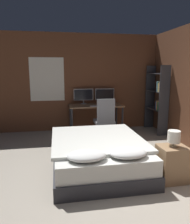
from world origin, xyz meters
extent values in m
plane|color=#9E9384|center=(0.00, 0.00, 0.00)|extent=(20.00, 20.00, 0.00)
cube|color=brown|center=(0.00, 3.78, 1.35)|extent=(12.00, 0.06, 2.70)
cube|color=silver|center=(-1.38, 3.74, 1.45)|extent=(0.92, 0.01, 1.18)
cube|color=black|center=(-1.38, 3.75, 1.45)|extent=(0.84, 0.01, 1.10)
cube|color=#2D2D33|center=(-0.46, 1.17, 0.11)|extent=(1.54, 1.99, 0.22)
cube|color=silver|center=(-0.46, 1.17, 0.34)|extent=(1.48, 1.93, 0.25)
cube|color=silver|center=(-0.46, 1.29, 0.49)|extent=(1.58, 1.67, 0.05)
ellipsoid|color=white|center=(-0.76, 0.43, 0.53)|extent=(0.55, 0.38, 0.13)
ellipsoid|color=white|center=(-0.15, 0.43, 0.53)|extent=(0.55, 0.38, 0.13)
cube|color=#997551|center=(0.59, 0.50, 0.28)|extent=(0.42, 0.37, 0.56)
cylinder|color=gray|center=(0.59, 0.50, 0.57)|extent=(0.12, 0.12, 0.01)
cylinder|color=gray|center=(0.59, 0.50, 0.60)|extent=(0.02, 0.02, 0.05)
cylinder|color=silver|center=(0.59, 0.50, 0.72)|extent=(0.19, 0.19, 0.18)
cube|color=#846042|center=(-0.10, 3.36, 0.76)|extent=(1.45, 0.69, 0.03)
cylinder|color=#2D2D33|center=(-0.77, 3.07, 0.37)|extent=(0.05, 0.05, 0.74)
cylinder|color=#2D2D33|center=(0.58, 3.07, 0.37)|extent=(0.05, 0.05, 0.74)
cylinder|color=#2D2D33|center=(-0.77, 3.66, 0.37)|extent=(0.05, 0.05, 0.74)
cylinder|color=#2D2D33|center=(0.58, 3.66, 0.37)|extent=(0.05, 0.05, 0.74)
cylinder|color=#B7B7BC|center=(-0.40, 3.61, 0.78)|extent=(0.16, 0.16, 0.01)
cylinder|color=#B7B7BC|center=(-0.40, 3.61, 0.83)|extent=(0.03, 0.03, 0.09)
cube|color=#B7B7BC|center=(-0.40, 3.61, 1.03)|extent=(0.55, 0.03, 0.32)
cube|color=black|center=(-0.40, 3.60, 1.03)|extent=(0.52, 0.00, 0.29)
cylinder|color=#B7B7BC|center=(0.20, 3.61, 0.78)|extent=(0.16, 0.16, 0.01)
cylinder|color=#B7B7BC|center=(0.20, 3.61, 0.83)|extent=(0.03, 0.03, 0.09)
cube|color=#B7B7BC|center=(0.20, 3.61, 1.03)|extent=(0.55, 0.03, 0.32)
cube|color=black|center=(0.20, 3.60, 1.03)|extent=(0.52, 0.00, 0.29)
cube|color=#B7B7BC|center=(-0.10, 3.12, 0.78)|extent=(0.38, 0.13, 0.02)
ellipsoid|color=#B7B7BC|center=(0.18, 3.12, 0.79)|extent=(0.07, 0.05, 0.04)
cylinder|color=black|center=(-0.01, 2.71, 0.02)|extent=(0.52, 0.52, 0.04)
cylinder|color=gray|center=(-0.01, 2.71, 0.23)|extent=(0.05, 0.05, 0.38)
cube|color=slate|center=(-0.01, 2.71, 0.45)|extent=(0.47, 0.47, 0.07)
cube|color=slate|center=(-0.01, 2.50, 0.77)|extent=(0.42, 0.05, 0.55)
cube|color=#333338|center=(1.58, 2.76, 0.91)|extent=(0.28, 0.02, 1.83)
cube|color=#333338|center=(1.58, 3.64, 0.91)|extent=(0.28, 0.02, 1.83)
cube|color=#333338|center=(1.58, 3.20, 0.64)|extent=(0.28, 0.85, 0.02)
cube|color=#333338|center=(1.58, 3.20, 1.13)|extent=(0.28, 0.85, 0.02)
cube|color=#333338|center=(1.58, 3.20, 1.61)|extent=(0.28, 0.85, 0.02)
cube|color=#337042|center=(1.58, 2.80, 0.78)|extent=(0.23, 0.02, 0.26)
cube|color=#337042|center=(1.58, 2.84, 0.76)|extent=(0.23, 0.04, 0.21)
cube|color=#337042|center=(1.58, 2.89, 0.77)|extent=(0.23, 0.04, 0.23)
cube|color=orange|center=(1.58, 2.93, 0.78)|extent=(0.23, 0.03, 0.25)
cube|color=#BCB29E|center=(1.58, 2.96, 0.78)|extent=(0.23, 0.02, 0.25)
cube|color=#2D4784|center=(1.58, 3.00, 0.76)|extent=(0.23, 0.04, 0.23)
cube|color=gold|center=(1.58, 2.81, 1.25)|extent=(0.23, 0.04, 0.20)
cube|color=#BCB29E|center=(1.58, 2.85, 1.28)|extent=(0.23, 0.03, 0.26)
cube|color=gold|center=(1.58, 2.90, 1.26)|extent=(0.23, 0.04, 0.23)
cube|color=teal|center=(1.58, 2.94, 1.24)|extent=(0.23, 0.03, 0.19)
cube|color=teal|center=(1.58, 2.98, 1.28)|extent=(0.23, 0.04, 0.27)
camera|label=1|loc=(-1.14, -2.41, 1.71)|focal=35.00mm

